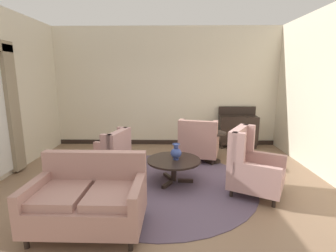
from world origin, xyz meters
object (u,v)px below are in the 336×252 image
(porcelain_vase, at_px, (176,152))
(armchair_beside_settee, at_px, (251,167))
(armchair_near_window, at_px, (108,158))
(coffee_table, at_px, (174,163))
(side_table, at_px, (213,144))
(sideboard, at_px, (238,129))
(settee, at_px, (89,199))
(armchair_back_corner, at_px, (199,143))

(porcelain_vase, distance_m, armchair_beside_settee, 1.31)
(armchair_beside_settee, bearing_deg, armchair_near_window, 106.51)
(coffee_table, bearing_deg, porcelain_vase, 4.48)
(side_table, height_order, sideboard, sideboard)
(side_table, bearing_deg, settee, -127.82)
(coffee_table, height_order, sideboard, sideboard)
(settee, xyz_separation_m, armchair_near_window, (-0.16, 1.60, 0.01))
(coffee_table, relative_size, armchair_beside_settee, 0.89)
(coffee_table, distance_m, armchair_beside_settee, 1.35)
(porcelain_vase, height_order, sideboard, sideboard)
(settee, bearing_deg, armchair_near_window, 96.27)
(settee, xyz_separation_m, sideboard, (2.85, 3.81, 0.09))
(coffee_table, distance_m, porcelain_vase, 0.20)
(armchair_back_corner, bearing_deg, settee, 72.24)
(sideboard, bearing_deg, side_table, -124.77)
(armchair_near_window, relative_size, side_table, 1.38)
(settee, distance_m, side_table, 3.24)
(armchair_back_corner, distance_m, side_table, 0.33)
(armchair_beside_settee, xyz_separation_m, side_table, (-0.40, 1.51, -0.03))
(armchair_near_window, bearing_deg, armchair_back_corner, 135.06)
(porcelain_vase, xyz_separation_m, sideboard, (1.72, 2.39, -0.09))
(side_table, bearing_deg, armchair_near_window, -155.91)
(side_table, bearing_deg, porcelain_vase, -126.94)
(settee, height_order, sideboard, sideboard)
(sideboard, bearing_deg, coffee_table, -126.41)
(armchair_near_window, distance_m, armchair_beside_settee, 2.60)
(armchair_near_window, relative_size, sideboard, 0.87)
(settee, relative_size, armchair_beside_settee, 1.29)
(settee, xyz_separation_m, armchair_beside_settee, (2.38, 1.05, 0.05))
(porcelain_vase, relative_size, armchair_near_window, 0.31)
(settee, bearing_deg, coffee_table, 53.07)
(coffee_table, bearing_deg, settee, -127.56)
(armchair_back_corner, xyz_separation_m, side_table, (0.31, -0.13, 0.01))
(armchair_near_window, relative_size, armchair_beside_settee, 0.88)
(armchair_near_window, height_order, side_table, armchair_near_window)
(armchair_beside_settee, bearing_deg, porcelain_vase, 102.03)
(porcelain_vase, xyz_separation_m, side_table, (0.85, 1.13, -0.16))
(coffee_table, bearing_deg, armchair_near_window, 171.86)
(armchair_near_window, xyz_separation_m, side_table, (2.14, 0.96, 0.01))
(coffee_table, bearing_deg, sideboard, 53.59)
(settee, distance_m, armchair_beside_settee, 2.60)
(porcelain_vase, height_order, settee, settee)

